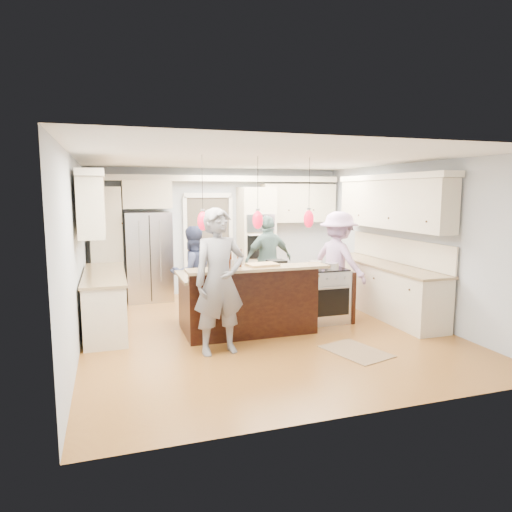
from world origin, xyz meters
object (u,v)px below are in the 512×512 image
at_px(island_range, 324,295).
at_px(person_bar_end, 219,282).
at_px(refrigerator, 149,257).
at_px(person_far_left, 192,273).
at_px(kitchen_island, 247,300).

bearing_deg(island_range, person_bar_end, -154.54).
height_order(refrigerator, person_bar_end, person_bar_end).
relative_size(refrigerator, person_bar_end, 0.90).
distance_m(island_range, person_far_left, 2.30).
xyz_separation_m(refrigerator, person_bar_end, (0.65, -3.47, 0.10)).
bearing_deg(island_range, person_far_left, 158.12).
bearing_deg(person_far_left, island_range, 141.20).
bearing_deg(person_far_left, refrigerator, -86.95).
distance_m(refrigerator, person_far_left, 1.75).
distance_m(refrigerator, kitchen_island, 2.91).
height_order(island_range, person_far_left, person_far_left).
bearing_deg(person_bar_end, person_far_left, 84.10).
bearing_deg(person_bar_end, island_range, 17.91).
bearing_deg(person_bar_end, kitchen_island, 46.63).
xyz_separation_m(kitchen_island, person_bar_end, (-0.65, -0.90, 0.51)).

